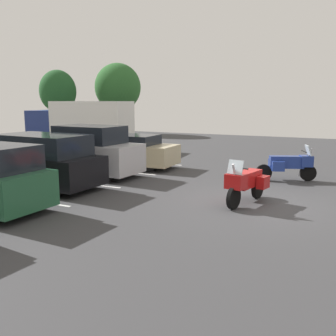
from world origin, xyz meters
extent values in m
cube|color=#38383A|center=(0.00, 0.00, -0.05)|extent=(44.00, 44.00, 0.10)
cylinder|color=black|center=(-0.89, 0.44, 0.32)|extent=(0.66, 0.25, 0.65)
cylinder|color=black|center=(0.63, 0.12, 0.32)|extent=(0.66, 0.25, 0.65)
cube|color=#A51414|center=(-0.13, 0.28, 0.73)|extent=(1.23, 0.66, 0.46)
cylinder|color=#B2B2B7|center=(-0.77, 0.42, 0.74)|extent=(0.51, 0.17, 1.12)
cylinder|color=black|center=(-0.70, 0.40, 1.14)|extent=(0.16, 0.61, 0.04)
cube|color=#A51414|center=(-0.79, 0.42, 0.78)|extent=(0.54, 0.59, 0.41)
cube|color=#B2C1CC|center=(-0.84, 0.43, 1.18)|extent=(0.25, 0.46, 0.39)
cube|color=#A51414|center=(0.14, -0.14, 0.62)|extent=(0.48, 0.33, 0.36)
cube|color=#A51414|center=(0.28, 0.56, 0.62)|extent=(0.48, 0.33, 0.36)
cylinder|color=black|center=(4.05, -1.00, 0.30)|extent=(0.34, 0.61, 0.61)
cylinder|color=black|center=(3.42, 0.53, 0.30)|extent=(0.34, 0.61, 0.61)
cube|color=navy|center=(3.73, -0.23, 0.71)|extent=(0.81, 1.28, 0.46)
cylinder|color=#B2B2B7|center=(4.00, -0.89, 0.70)|extent=(0.25, 0.48, 1.08)
cylinder|color=black|center=(3.97, -0.81, 1.12)|extent=(0.59, 0.27, 0.04)
cube|color=navy|center=(4.01, -0.90, 0.76)|extent=(0.58, 0.58, 0.41)
cube|color=#B2C1CC|center=(4.03, -0.95, 1.16)|extent=(0.47, 0.32, 0.39)
cube|color=navy|center=(3.89, 0.23, 0.60)|extent=(0.39, 0.50, 0.36)
cube|color=navy|center=(3.29, -0.01, 0.60)|extent=(0.39, 0.50, 0.36)
cube|color=silver|center=(-2.69, 7.10, 0.00)|extent=(0.12, 4.78, 0.01)
cube|color=silver|center=(-0.07, 7.10, 0.00)|extent=(0.12, 4.78, 0.01)
cube|color=silver|center=(2.55, 7.10, 0.00)|extent=(0.12, 4.78, 0.01)
cube|color=silver|center=(5.17, 7.10, 0.00)|extent=(0.12, 4.78, 0.01)
cylinder|color=black|center=(-3.28, 5.33, 0.31)|extent=(0.25, 0.63, 0.62)
cube|color=black|center=(-1.16, 7.36, 0.68)|extent=(2.15, 4.76, 0.96)
cube|color=black|center=(-1.18, 7.10, 1.51)|extent=(1.91, 3.18, 0.70)
cylinder|color=black|center=(-0.26, 8.90, 0.31)|extent=(0.25, 0.63, 0.62)
cylinder|color=black|center=(-2.06, 5.82, 0.31)|extent=(0.25, 0.63, 0.62)
cylinder|color=black|center=(-0.43, 5.73, 0.31)|extent=(0.25, 0.63, 0.62)
cube|color=#B7B7BC|center=(1.36, 7.14, 0.77)|extent=(2.04, 4.48, 1.10)
cube|color=black|center=(1.35, 7.03, 1.67)|extent=(1.79, 2.67, 0.69)
cylinder|color=black|center=(0.68, 8.68, 0.33)|extent=(0.26, 0.68, 0.67)
cylinder|color=black|center=(2.21, 8.59, 0.33)|extent=(0.26, 0.68, 0.67)
cylinder|color=black|center=(0.51, 5.70, 0.33)|extent=(0.26, 0.68, 0.67)
cylinder|color=black|center=(2.04, 5.61, 0.33)|extent=(0.26, 0.68, 0.67)
cube|color=#C1B289|center=(3.73, 6.93, 0.63)|extent=(1.94, 4.89, 0.85)
cube|color=black|center=(3.74, 6.68, 1.27)|extent=(1.72, 2.53, 0.42)
cylinder|color=black|center=(2.91, 8.55, 0.32)|extent=(0.24, 0.64, 0.63)
cylinder|color=black|center=(4.45, 8.60, 0.32)|extent=(0.24, 0.64, 0.63)
cylinder|color=black|center=(3.01, 5.26, 0.32)|extent=(0.24, 0.64, 0.63)
cylinder|color=black|center=(4.54, 5.31, 0.32)|extent=(0.24, 0.64, 0.63)
cylinder|color=black|center=(1.36, 12.05, 0.34)|extent=(0.23, 0.68, 0.67)
cube|color=navy|center=(7.84, 15.28, 1.38)|extent=(2.59, 2.08, 2.04)
cube|color=white|center=(8.24, 12.10, 1.66)|extent=(2.94, 4.87, 2.61)
cylinder|color=black|center=(6.85, 15.09, 0.45)|extent=(0.41, 0.93, 0.90)
cylinder|color=black|center=(8.85, 15.34, 0.45)|extent=(0.41, 0.93, 0.90)
cylinder|color=black|center=(7.37, 10.96, 0.45)|extent=(0.41, 0.93, 0.90)
cylinder|color=black|center=(9.37, 11.21, 0.45)|extent=(0.41, 0.93, 0.90)
cylinder|color=#4C3823|center=(14.50, 20.36, 1.01)|extent=(0.30, 0.30, 2.02)
ellipsoid|color=#1E4C23|center=(14.50, 20.36, 3.80)|extent=(3.07, 3.07, 3.55)
cylinder|color=#4C3823|center=(19.08, 17.33, 1.03)|extent=(0.26, 0.26, 2.05)
ellipsoid|color=#285B28|center=(19.08, 17.33, 4.23)|extent=(4.20, 4.20, 4.35)
camera|label=1|loc=(-10.89, -2.40, 2.97)|focal=40.62mm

